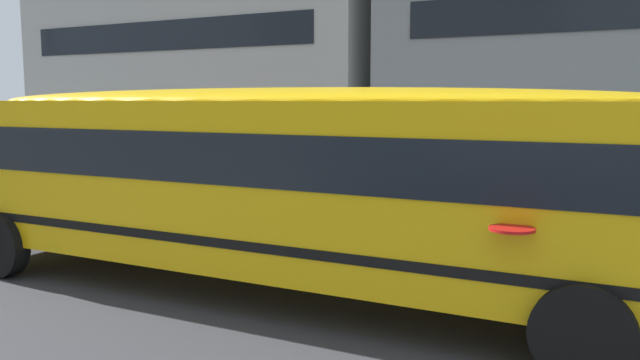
% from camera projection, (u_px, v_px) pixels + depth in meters
% --- Properties ---
extents(ground_plane, '(400.00, 400.00, 0.00)m').
position_uv_depth(ground_plane, '(268.00, 260.00, 11.26)').
color(ground_plane, '#38383D').
extents(sidewalk_far, '(120.00, 3.00, 0.01)m').
position_uv_depth(sidewalk_far, '(426.00, 197.00, 18.48)').
color(sidewalk_far, gray).
rests_on(sidewalk_far, ground_plane).
extents(lane_centreline, '(110.00, 0.16, 0.01)m').
position_uv_depth(lane_centreline, '(268.00, 260.00, 11.26)').
color(lane_centreline, silver).
rests_on(lane_centreline, ground_plane).
extents(school_bus, '(13.08, 3.10, 2.92)m').
position_uv_depth(school_bus, '(290.00, 173.00, 9.06)').
color(school_bus, yellow).
rests_on(school_bus, ground_plane).
extents(parked_car_teal_mid_block, '(3.97, 2.03, 1.64)m').
position_uv_depth(parked_car_teal_mid_block, '(14.00, 155.00, 22.56)').
color(parked_car_teal_mid_block, '#195B66').
rests_on(parked_car_teal_mid_block, ground_plane).
extents(parked_car_red_far_corner, '(3.93, 1.93, 1.64)m').
position_uv_depth(parked_car_red_far_corner, '(196.00, 165.00, 19.04)').
color(parked_car_red_far_corner, maroon).
rests_on(parked_car_red_far_corner, ground_plane).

